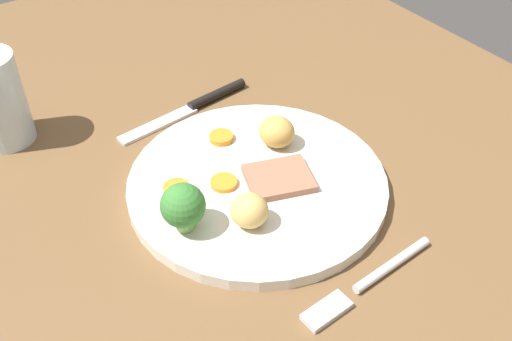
{
  "coord_description": "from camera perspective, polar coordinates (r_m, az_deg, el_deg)",
  "views": [
    {
      "loc": [
        -38.68,
        28.22,
        46.89
      ],
      "look_at": [
        0.25,
        1.66,
        6.0
      ],
      "focal_mm": 42.07,
      "sensor_mm": 36.0,
      "label": 1
    }
  ],
  "objects": [
    {
      "name": "dining_table",
      "position": [
        0.66,
        1.32,
        -2.35
      ],
      "size": [
        120.0,
        84.0,
        3.6
      ],
      "primitive_type": "cube",
      "color": "brown",
      "rests_on": "ground"
    },
    {
      "name": "roast_potato_right",
      "position": [
        0.66,
        1.98,
        3.71
      ],
      "size": [
        5.29,
        5.13,
        3.48
      ],
      "primitive_type": "ellipsoid",
      "rotation": [
        0.0,
        0.0,
        0.44
      ],
      "color": "tan",
      "rests_on": "dinner_plate"
    },
    {
      "name": "carrot_coin_side",
      "position": [
        0.62,
        -3.08,
        -1.16
      ],
      "size": [
        2.83,
        2.83,
        0.51
      ],
      "primitive_type": "cylinder",
      "color": "orange",
      "rests_on": "dinner_plate"
    },
    {
      "name": "broccoli_floret",
      "position": [
        0.56,
        -6.95,
        -3.4
      ],
      "size": [
        4.33,
        4.33,
        5.07
      ],
      "color": "#8CB766",
      "rests_on": "dinner_plate"
    },
    {
      "name": "carrot_coin_front",
      "position": [
        0.62,
        -7.56,
        -1.74
      ],
      "size": [
        2.74,
        2.74,
        0.7
      ],
      "primitive_type": "cylinder",
      "color": "orange",
      "rests_on": "dinner_plate"
    },
    {
      "name": "knife",
      "position": [
        0.76,
        -5.71,
        6.21
      ],
      "size": [
        3.53,
        18.55,
        1.2
      ],
      "rotation": [
        0.0,
        0.0,
        1.68
      ],
      "color": "black",
      "rests_on": "dining_table"
    },
    {
      "name": "fork",
      "position": [
        0.56,
        10.44,
        -10.47
      ],
      "size": [
        2.42,
        15.31,
        0.9
      ],
      "rotation": [
        0.0,
        0.0,
        1.63
      ],
      "color": "silver",
      "rests_on": "dining_table"
    },
    {
      "name": "dinner_plate",
      "position": [
        0.64,
        -0.0,
        -1.16
      ],
      "size": [
        27.34,
        27.34,
        1.4
      ],
      "primitive_type": "cylinder",
      "color": "silver",
      "rests_on": "dining_table"
    },
    {
      "name": "roast_potato_left",
      "position": [
        0.57,
        -0.64,
        -3.82
      ],
      "size": [
        5.15,
        5.13,
        3.42
      ],
      "primitive_type": "ellipsoid",
      "rotation": [
        0.0,
        0.0,
        3.83
      ],
      "color": "#D8B260",
      "rests_on": "dinner_plate"
    },
    {
      "name": "meat_slice_main",
      "position": [
        0.63,
        2.5,
        -0.59
      ],
      "size": [
        7.41,
        8.14,
        0.8
      ],
      "primitive_type": "cube",
      "rotation": [
        0.0,
        0.0,
        4.39
      ],
      "color": "#9E664C",
      "rests_on": "dinner_plate"
    },
    {
      "name": "carrot_coin_back",
      "position": [
        0.68,
        -3.34,
        3.17
      ],
      "size": [
        2.72,
        2.72,
        0.65
      ],
      "primitive_type": "cylinder",
      "color": "orange",
      "rests_on": "dinner_plate"
    }
  ]
}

